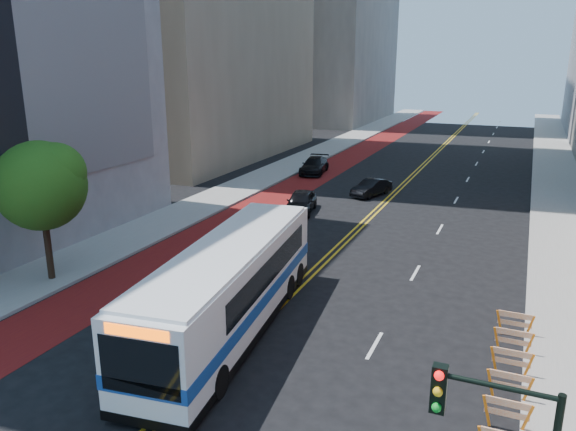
# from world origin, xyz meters

# --- Properties ---
(ground) EXTENTS (160.00, 160.00, 0.00)m
(ground) POSITION_xyz_m (0.00, 0.00, 0.00)
(ground) COLOR black
(ground) RESTS_ON ground
(sidewalk_left) EXTENTS (4.00, 140.00, 0.15)m
(sidewalk_left) POSITION_xyz_m (-12.00, 30.00, 0.07)
(sidewalk_left) COLOR gray
(sidewalk_left) RESTS_ON ground
(sidewalk_right) EXTENTS (4.00, 140.00, 0.15)m
(sidewalk_right) POSITION_xyz_m (12.00, 30.00, 0.07)
(sidewalk_right) COLOR gray
(sidewalk_right) RESTS_ON ground
(bus_lane_paint) EXTENTS (3.60, 140.00, 0.01)m
(bus_lane_paint) POSITION_xyz_m (-8.10, 30.00, 0.00)
(bus_lane_paint) COLOR #600D12
(bus_lane_paint) RESTS_ON ground
(center_line_inner) EXTENTS (0.14, 140.00, 0.01)m
(center_line_inner) POSITION_xyz_m (-0.18, 30.00, 0.00)
(center_line_inner) COLOR gold
(center_line_inner) RESTS_ON ground
(center_line_outer) EXTENTS (0.14, 140.00, 0.01)m
(center_line_outer) POSITION_xyz_m (0.18, 30.00, 0.00)
(center_line_outer) COLOR gold
(center_line_outer) RESTS_ON ground
(lane_dashes) EXTENTS (0.14, 98.20, 0.01)m
(lane_dashes) POSITION_xyz_m (4.80, 38.00, 0.01)
(lane_dashes) COLOR silver
(lane_dashes) RESTS_ON ground
(construction_barriers) EXTENTS (1.42, 10.91, 1.00)m
(construction_barriers) POSITION_xyz_m (9.60, 3.42, 0.68)
(construction_barriers) COLOR orange
(construction_barriers) RESTS_ON ground
(street_tree) EXTENTS (4.20, 4.20, 6.70)m
(street_tree) POSITION_xyz_m (-11.24, 6.04, 4.91)
(street_tree) COLOR black
(street_tree) RESTS_ON sidewalk_left
(transit_bus) EXTENTS (4.44, 13.47, 3.63)m
(transit_bus) POSITION_xyz_m (-0.78, 4.97, 1.90)
(transit_bus) COLOR white
(transit_bus) RESTS_ON ground
(car_a) EXTENTS (2.63, 4.73, 1.52)m
(car_a) POSITION_xyz_m (-4.76, 22.21, 0.76)
(car_a) COLOR black
(car_a) RESTS_ON ground
(car_b) EXTENTS (2.58, 4.15, 1.29)m
(car_b) POSITION_xyz_m (-1.50, 28.86, 0.65)
(car_b) COLOR black
(car_b) RESTS_ON ground
(car_c) EXTENTS (2.77, 5.30, 1.47)m
(car_c) POSITION_xyz_m (-8.62, 35.14, 0.73)
(car_c) COLOR black
(car_c) RESTS_ON ground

